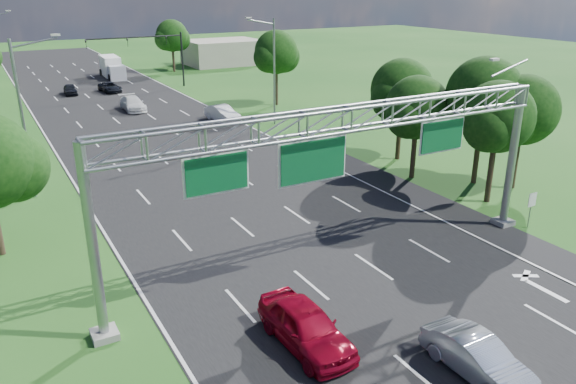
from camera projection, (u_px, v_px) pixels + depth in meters
ground at (202, 170)px, 41.82m from camera, size 220.00×220.00×0.00m
road at (202, 170)px, 41.82m from camera, size 18.00×180.00×0.02m
road_flare at (460, 217)px, 33.44m from camera, size 3.00×30.00×0.02m
sign_gantry at (348, 132)px, 24.85m from camera, size 23.50×1.00×9.56m
regulatory_sign at (532, 203)px, 31.45m from camera, size 0.60×0.08×2.10m
traffic_signal at (155, 48)px, 72.00m from camera, size 12.21×0.24×7.00m
streetlight_l_near at (25, 112)px, 34.67m from camera, size 2.97×0.22×10.16m
streetlight_r_mid at (272, 67)px, 53.20m from camera, size 2.97×0.22×10.16m
tree_cluster_right at (462, 105)px, 37.91m from camera, size 9.91×14.60×8.68m
tree_verge_rd at (277, 54)px, 61.93m from camera, size 5.76×4.80×8.28m
tree_verge_re at (172, 37)px, 85.65m from camera, size 5.76×4.80×7.84m
building_right at (223, 52)px, 94.56m from camera, size 12.00×9.00×4.00m
red_coupe at (306, 326)px, 21.36m from camera, size 2.09×4.97×1.68m
silver_sedan at (477, 357)px, 19.79m from camera, size 1.62×4.38×1.43m
car_queue_a at (133, 104)px, 60.85m from camera, size 2.15×5.12×1.47m
car_queue_b at (110, 87)px, 71.07m from camera, size 2.48×4.54×1.21m
car_queue_c at (70, 89)px, 69.43m from camera, size 1.76×3.82×1.27m
car_queue_d at (222, 114)px, 56.06m from camera, size 2.26×4.90×1.56m
box_truck at (112, 68)px, 81.63m from camera, size 2.54×7.93×2.97m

